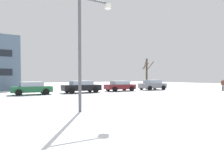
{
  "coord_description": "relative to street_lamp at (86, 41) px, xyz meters",
  "views": [
    {
      "loc": [
        1.04,
        -12.33,
        1.79
      ],
      "look_at": [
        11.97,
        5.9,
        1.1
      ],
      "focal_mm": 32.56,
      "sensor_mm": 36.0,
      "label": 1
    }
  ],
  "objects": [
    {
      "name": "street_lamp",
      "position": [
        0.0,
        0.0,
        0.0
      ],
      "size": [
        1.94,
        0.36,
        6.03
      ],
      "color": "#4C4F54",
      "rests_on": "ground"
    },
    {
      "name": "pedestrian_crossing",
      "position": [
        22.26,
        5.66,
        -2.77
      ],
      "size": [
        0.49,
        0.42,
        1.58
      ],
      "color": "black",
      "rests_on": "ground"
    },
    {
      "name": "parked_car_gray",
      "position": [
        15.76,
        12.23,
        -2.94
      ],
      "size": [
        3.91,
        2.2,
        1.45
      ],
      "color": "slate",
      "rests_on": "ground"
    },
    {
      "name": "parked_car_black",
      "position": [
        4.81,
        12.32,
        -2.96
      ],
      "size": [
        4.49,
        2.13,
        1.41
      ],
      "color": "black",
      "rests_on": "ground"
    },
    {
      "name": "parked_car_green",
      "position": [
        -0.66,
        12.48,
        -2.99
      ],
      "size": [
        4.04,
        2.21,
        1.35
      ],
      "color": "#1E6038",
      "rests_on": "ground"
    },
    {
      "name": "tree_far_mid",
      "position": [
        16.44,
        14.27,
        -1.19
      ],
      "size": [
        1.33,
        1.55,
        4.69
      ],
      "color": "#423326",
      "rests_on": "ground"
    },
    {
      "name": "parked_car_maroon",
      "position": [
        10.29,
        12.45,
        -2.99
      ],
      "size": [
        3.98,
        2.16,
        1.34
      ],
      "color": "maroon",
      "rests_on": "ground"
    }
  ]
}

